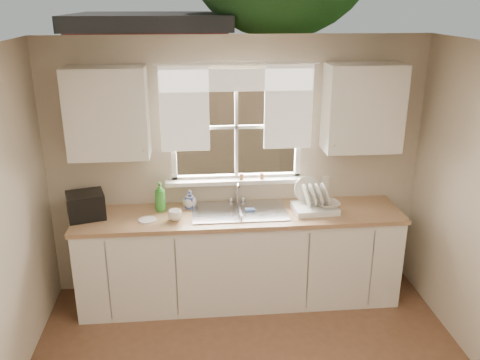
{
  "coord_description": "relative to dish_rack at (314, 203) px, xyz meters",
  "views": [
    {
      "loc": [
        -0.41,
        -2.64,
        2.8
      ],
      "look_at": [
        0.0,
        1.65,
        1.25
      ],
      "focal_mm": 38.0,
      "sensor_mm": 36.0,
      "label": 1
    }
  ],
  "objects": [
    {
      "name": "soap_bottle_c",
      "position": [
        -1.16,
        0.19,
        0.01
      ],
      "size": [
        0.16,
        0.16,
        0.17
      ],
      "primitive_type": "imported",
      "rotation": [
        0.0,
        0.0,
        0.2
      ],
      "color": "beige",
      "rests_on": "countertop"
    },
    {
      "name": "sill_jars",
      "position": [
        -0.56,
        0.27,
        0.19
      ],
      "size": [
        0.24,
        0.04,
        0.06
      ],
      "color": "brown",
      "rests_on": "window"
    },
    {
      "name": "saucer",
      "position": [
        -1.55,
        -0.08,
        -0.07
      ],
      "size": [
        0.16,
        0.16,
        0.01
      ],
      "primitive_type": "cylinder",
      "color": "silver",
      "rests_on": "countertop"
    },
    {
      "name": "room_walls",
      "position": [
        -0.7,
        -1.74,
        0.25
      ],
      "size": [
        3.62,
        4.02,
        2.5
      ],
      "color": "beige",
      "rests_on": "ground"
    },
    {
      "name": "countertop",
      "position": [
        -0.7,
        0.01,
        -0.1
      ],
      "size": [
        3.04,
        0.65,
        0.04
      ],
      "primitive_type": "cube",
      "color": "#A87C54",
      "rests_on": "base_cabinets"
    },
    {
      "name": "black_appliance",
      "position": [
        -2.1,
        0.04,
        0.04
      ],
      "size": [
        0.39,
        0.36,
        0.24
      ],
      "primitive_type": "cube",
      "rotation": [
        0.0,
        0.0,
        0.28
      ],
      "color": "black",
      "rests_on": "countertop"
    },
    {
      "name": "base_cabinets",
      "position": [
        -0.7,
        0.01,
        -0.55
      ],
      "size": [
        3.0,
        0.62,
        0.87
      ],
      "primitive_type": "cube",
      "color": "white",
      "rests_on": "ground"
    },
    {
      "name": "soap_bottle_a",
      "position": [
        -1.44,
        0.14,
        0.06
      ],
      "size": [
        0.14,
        0.14,
        0.28
      ],
      "primitive_type": "imported",
      "rotation": [
        0.0,
        0.0,
        0.38
      ],
      "color": "green",
      "rests_on": "countertop"
    },
    {
      "name": "cup",
      "position": [
        -1.3,
        -0.1,
        -0.03
      ],
      "size": [
        0.14,
        0.14,
        0.1
      ],
      "primitive_type": "imported",
      "rotation": [
        0.0,
        0.0,
        -0.15
      ],
      "color": "white",
      "rests_on": "countertop"
    },
    {
      "name": "ceiling",
      "position": [
        -0.7,
        -1.67,
        1.51
      ],
      "size": [
        3.6,
        4.0,
        0.02
      ],
      "primitive_type": "cube",
      "color": "silver",
      "rests_on": "room_walls"
    },
    {
      "name": "wall_outlet",
      "position": [
        0.18,
        0.31,
        0.09
      ],
      "size": [
        0.08,
        0.01,
        0.12
      ],
      "primitive_type": "cube",
      "color": "beige",
      "rests_on": "room_walls"
    },
    {
      "name": "upper_cabinet_left",
      "position": [
        -1.85,
        0.15,
        0.86
      ],
      "size": [
        0.7,
        0.33,
        0.8
      ],
      "primitive_type": "cube",
      "color": "white",
      "rests_on": "room_walls"
    },
    {
      "name": "dish_rack",
      "position": [
        0.0,
        0.0,
        0.0
      ],
      "size": [
        0.42,
        0.33,
        0.3
      ],
      "color": "white",
      "rests_on": "countertop"
    },
    {
      "name": "window",
      "position": [
        -0.7,
        0.33,
        0.5
      ],
      "size": [
        1.38,
        0.16,
        1.06
      ],
      "color": "white",
      "rests_on": "room_walls"
    },
    {
      "name": "bowl",
      "position": [
        0.12,
        -0.05,
        0.0
      ],
      "size": [
        0.25,
        0.25,
        0.05
      ],
      "primitive_type": "imported",
      "rotation": [
        0.0,
        0.0,
        0.17
      ],
      "color": "silver",
      "rests_on": "dish_rack"
    },
    {
      "name": "upper_cabinet_right",
      "position": [
        0.45,
        0.15,
        0.86
      ],
      "size": [
        0.7,
        0.33,
        0.8
      ],
      "primitive_type": "cube",
      "color": "white",
      "rests_on": "room_walls"
    },
    {
      "name": "soap_bottle_b",
      "position": [
        -1.16,
        0.18,
        0.01
      ],
      "size": [
        0.1,
        0.1,
        0.17
      ],
      "primitive_type": "imported",
      "rotation": [
        0.0,
        0.0,
        -0.34
      ],
      "color": "#2F44B0",
      "rests_on": "countertop"
    },
    {
      "name": "sink",
      "position": [
        -0.7,
        0.04,
        -0.15
      ],
      "size": [
        0.88,
        0.52,
        0.4
      ],
      "color": "#B7B7BC",
      "rests_on": "countertop"
    },
    {
      "name": "curtains",
      "position": [
        -0.7,
        0.28,
        0.95
      ],
      "size": [
        1.5,
        0.03,
        0.81
      ],
      "color": "white",
      "rests_on": "room_walls"
    }
  ]
}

